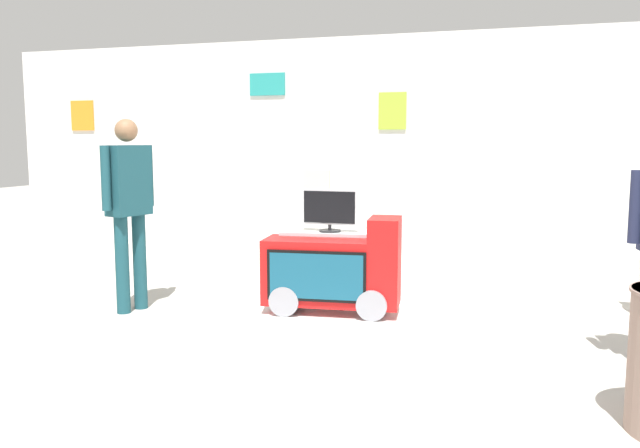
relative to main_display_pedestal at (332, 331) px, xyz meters
name	(u,v)px	position (x,y,z in m)	size (l,w,h in m)	color
ground_plane	(347,357)	(0.16, -0.13, -0.14)	(30.00, 30.00, 0.00)	#B2ADA3
back_wall_display	(437,147)	(0.16, 4.08, 1.30)	(12.87, 0.13, 2.88)	silver
main_display_pedestal	(332,331)	(0.00, 0.00, 0.00)	(1.52, 1.52, 0.29)	white
novelty_firetruck_tv	(334,274)	(0.02, 0.00, 0.43)	(1.02, 0.52, 0.70)	gray
display_pedestal_center_rear	(330,261)	(-0.59, 1.84, 0.16)	(0.89, 0.89, 0.61)	white
tv_on_center_rear	(330,209)	(-0.59, 1.83, 0.70)	(0.58, 0.22, 0.43)	black
shopper_browsing_near_truck	(129,200)	(-2.05, 0.52, 0.87)	(0.29, 0.54, 1.72)	#194751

